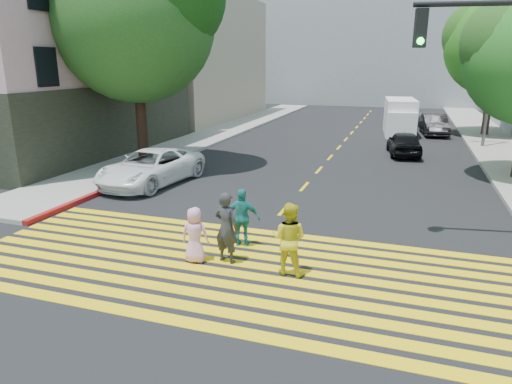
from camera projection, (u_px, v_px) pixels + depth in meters
The scene contains 20 objects.
ground at pixel (211, 293), 9.60m from camera, with size 120.00×120.00×0.00m, color black.
sidewalk_left at pixel (227, 130), 32.24m from camera, with size 3.00×40.00×0.15m, color gray.
curb_red at pixel (107, 189), 17.15m from camera, with size 0.20×8.00×0.16m, color maroon.
crosswalk at pixel (233, 268), 10.76m from camera, with size 13.40×5.30×0.01m.
lane_line at pixel (349, 136), 30.13m from camera, with size 0.12×34.40×0.01m.
building_left_pink at pixel (24, 64), 24.16m from camera, with size 12.10×14.10×11.00m.
building_left_tan at pixel (170, 59), 38.64m from camera, with size 12.00×16.00×10.00m, color tan.
backdrop_block at pixel (381, 50), 51.76m from camera, with size 30.00×8.00×12.00m, color gray.
tree_left at pixel (136, 12), 19.47m from camera, with size 8.26×7.74×10.04m.
tree_right_far at pixel (499, 40), 28.23m from camera, with size 8.15×7.87×8.93m.
pedestrian_man at pixel (226, 228), 10.86m from camera, with size 0.64×0.42×1.76m, color #28292E.
pedestrian_woman at pixel (289, 239), 10.27m from camera, with size 0.82×0.64×1.69m, color gold.
pedestrian_child at pixel (195, 235), 10.93m from camera, with size 0.67×0.44×1.37m, color #DC98C4.
pedestrian_extra at pixel (242, 218), 11.86m from camera, with size 0.91×0.38×1.56m, color teal.
white_sedan at pixel (151, 167), 18.03m from camera, with size 2.28×4.95×1.37m, color white.
dark_car_near at pixel (404, 143), 23.67m from camera, with size 1.50×3.74×1.27m, color black.
silver_car at pixel (406, 115), 35.24m from camera, with size 2.05×5.03×1.46m, color #B2B4B8.
dark_car_parked at pixel (434, 124), 30.42m from camera, with size 1.46×4.18×1.38m, color black.
white_van at pixel (400, 118), 30.45m from camera, with size 2.30×5.09×2.33m.
street_lamp at pixel (492, 50), 24.28m from camera, with size 2.10×0.50×9.29m.
Camera 1 is at (3.63, -7.91, 4.67)m, focal length 32.00 mm.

